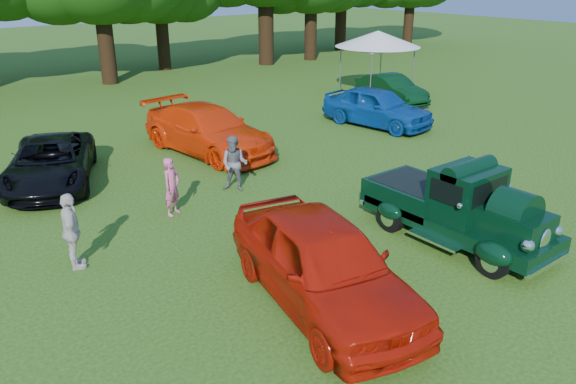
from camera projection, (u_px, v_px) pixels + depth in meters
ground at (384, 255)px, 12.18m from camera, size 120.00×120.00×0.00m
hero_pickup at (457, 208)px, 12.62m from camera, size 2.12×4.56×1.78m
red_convertible at (323, 263)px, 10.14m from camera, size 2.99×5.26×1.69m
back_car_black at (50, 162)px, 16.00m from camera, size 3.92×5.22×1.32m
back_car_orange at (208, 130)px, 18.78m from camera, size 2.82×5.58×1.55m
back_car_blue at (377, 107)px, 22.00m from camera, size 2.45×4.70×1.53m
back_car_green at (391, 89)px, 25.84m from camera, size 1.93×4.06×1.28m
spectator_pink at (172, 187)px, 13.97m from camera, size 0.65×0.57×1.49m
spectator_grey at (235, 164)px, 15.48m from camera, size 0.94×0.96×1.57m
spectator_white at (72, 232)px, 11.40m from camera, size 0.65×1.04×1.64m
canopy_tent at (378, 39)px, 26.87m from camera, size 4.67×4.67×3.07m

